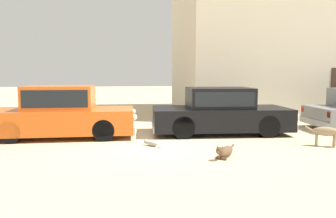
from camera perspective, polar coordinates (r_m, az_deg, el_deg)
The scene contains 6 objects.
ground_plane at distance 8.86m, azimuth -2.70°, elevation -5.98°, with size 80.00×80.00×0.00m, color tan.
parked_sedan_nearest at distance 10.07m, azimuth -18.04°, elevation -0.53°, with size 4.28×1.73×1.52m.
parked_sedan_second at distance 10.34m, azimuth 8.99°, elevation -0.33°, with size 4.40×2.06×1.43m.
stray_dog_spotted at distance 7.47m, azimuth 9.92°, elevation -7.33°, with size 0.69×0.88×0.33m.
stray_dog_tan at distance 9.32m, azimuth 26.35°, elevation -3.54°, with size 0.96×0.58×0.63m.
stray_cat at distance 8.51m, azimuth -2.94°, elevation -5.96°, with size 0.46×0.50×0.17m.
Camera 1 is at (-0.72, -8.63, 1.86)m, focal length 34.94 mm.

